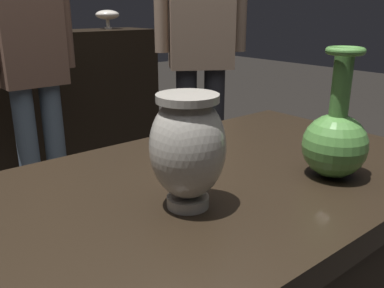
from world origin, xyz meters
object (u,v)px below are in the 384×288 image
object	(u,v)px
vase_centerpiece	(188,147)
visitor_near_right	(201,35)
visitor_center_back	(31,58)
shelf_vase_far_right	(107,15)
vase_tall_behind	(335,139)

from	to	relation	value
vase_centerpiece	visitor_near_right	bearing A→B (deg)	48.59
visitor_center_back	shelf_vase_far_right	bearing A→B (deg)	-142.54
visitor_near_right	vase_centerpiece	bearing A→B (deg)	80.16
visitor_center_back	vase_tall_behind	bearing A→B (deg)	88.30
vase_tall_behind	visitor_near_right	world-z (taller)	visitor_near_right
vase_centerpiece	shelf_vase_far_right	distance (m)	2.59
vase_centerpiece	vase_tall_behind	world-z (taller)	vase_tall_behind
vase_centerpiece	shelf_vase_far_right	xyz separation A→B (m)	(1.12, 2.33, 0.18)
shelf_vase_far_right	visitor_center_back	size ratio (longest dim) A/B	0.11
vase_tall_behind	visitor_near_right	bearing A→B (deg)	61.04
vase_centerpiece	visitor_center_back	bearing A→B (deg)	79.69
vase_tall_behind	shelf_vase_far_right	bearing A→B (deg)	71.79
vase_tall_behind	visitor_center_back	xyz separation A→B (m)	(-0.02, 1.73, 0.01)
shelf_vase_far_right	visitor_center_back	xyz separation A→B (m)	(-0.82, -0.68, -0.19)
vase_centerpiece	shelf_vase_far_right	bearing A→B (deg)	64.41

